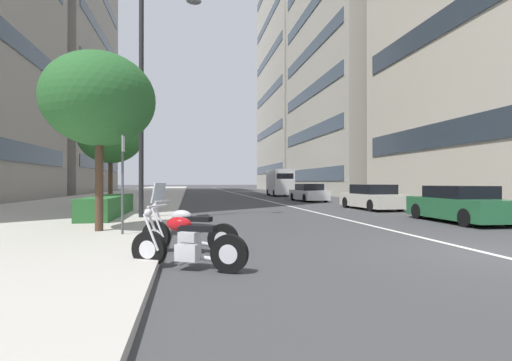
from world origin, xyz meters
The scene contains 17 objects.
ground_plane centered at (0.00, 0.00, 0.00)m, with size 400.00×400.00×0.00m, color #3A3A3D.
sidewalk_right_plaza centered at (30.00, 12.08, 0.07)m, with size 160.00×10.79×0.15m, color #B2ADA3.
lane_centre_stripe centered at (35.00, 0.00, 0.00)m, with size 110.00×0.16×0.01m, color silver.
motorcycle_far_end_row centered at (-0.26, 6.21, 0.42)m, with size 1.07×1.96×1.10m.
motorcycle_under_tarp centered at (1.25, 6.21, 0.44)m, with size 1.10×2.02×1.48m.
car_far_down_avenue centered at (5.57, -3.75, 0.64)m, with size 4.40×1.98×1.36m.
car_following_behind centered at (12.19, -3.71, 0.64)m, with size 4.42×1.91×1.36m.
car_mid_block_traffic centered at (21.17, -3.08, 0.64)m, with size 4.53×1.94×1.36m.
delivery_van_ahead centered at (32.07, -3.48, 1.50)m, with size 5.08×2.22×2.83m.
parking_sign_by_curb centered at (3.36, 7.85, 1.70)m, with size 0.32×0.06×2.59m.
street_lamp_with_banners centered at (8.09, 7.64, 5.30)m, with size 1.26×2.38×8.64m.
clipped_hedge_bed centered at (9.03, 9.33, 0.54)m, with size 5.75×1.10×0.79m, color #28602D.
street_tree_by_lamp_post centered at (4.17, 8.60, 3.77)m, with size 3.02×3.02×4.91m.
street_tree_near_plaza_corner centered at (13.99, 10.23, 3.91)m, with size 3.34×3.34×5.19m.
office_tower_far_left_down_avenue centered at (37.43, -17.74, 14.97)m, with size 22.72×18.21×29.93m.
office_tower_mid_left centered at (61.97, -17.01, 24.71)m, with size 24.18×16.75×49.42m.
office_tower_far_right_block centered at (49.91, 28.21, 25.12)m, with size 24.80×19.56×50.23m.
Camera 1 is at (-6.69, 6.18, 1.49)m, focal length 26.09 mm.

